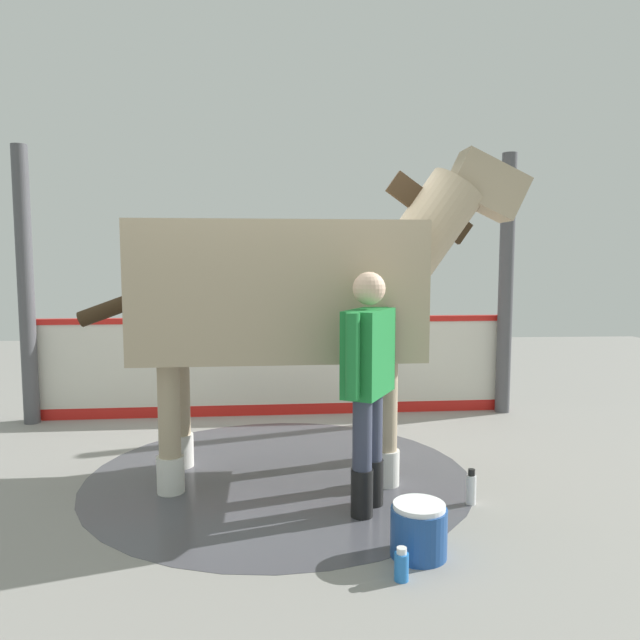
{
  "coord_description": "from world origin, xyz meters",
  "views": [
    {
      "loc": [
        4.86,
        0.17,
        1.69
      ],
      "look_at": [
        0.65,
        0.4,
        1.27
      ],
      "focal_mm": 33.14,
      "sensor_mm": 36.0,
      "label": 1
    }
  ],
  "objects_px": {
    "horse": "(293,291)",
    "wash_bucket": "(419,530)",
    "bottle_shampoo": "(471,488)",
    "bottle_spray": "(401,565)",
    "handler": "(368,376)"
  },
  "relations": [
    {
      "from": "horse",
      "to": "bottle_spray",
      "type": "height_order",
      "value": "horse"
    },
    {
      "from": "bottle_shampoo",
      "to": "bottle_spray",
      "type": "relative_size",
      "value": 1.39
    },
    {
      "from": "horse",
      "to": "wash_bucket",
      "type": "distance_m",
      "value": 2.0
    },
    {
      "from": "horse",
      "to": "bottle_shampoo",
      "type": "height_order",
      "value": "horse"
    },
    {
      "from": "handler",
      "to": "bottle_shampoo",
      "type": "xyz_separation_m",
      "value": [
        -0.06,
        0.74,
        -0.82
      ]
    },
    {
      "from": "horse",
      "to": "bottle_spray",
      "type": "bearing_deg",
      "value": -72.79
    },
    {
      "from": "bottle_shampoo",
      "to": "bottle_spray",
      "type": "height_order",
      "value": "bottle_shampoo"
    },
    {
      "from": "handler",
      "to": "bottle_shampoo",
      "type": "relative_size",
      "value": 6.47
    },
    {
      "from": "handler",
      "to": "bottle_shampoo",
      "type": "distance_m",
      "value": 1.1
    },
    {
      "from": "wash_bucket",
      "to": "bottle_spray",
      "type": "distance_m",
      "value": 0.31
    },
    {
      "from": "handler",
      "to": "bottle_shampoo",
      "type": "height_order",
      "value": "handler"
    },
    {
      "from": "wash_bucket",
      "to": "horse",
      "type": "bearing_deg",
      "value": -152.14
    },
    {
      "from": "bottle_spray",
      "to": "wash_bucket",
      "type": "bearing_deg",
      "value": 149.79
    },
    {
      "from": "wash_bucket",
      "to": "bottle_spray",
      "type": "bearing_deg",
      "value": -30.21
    },
    {
      "from": "wash_bucket",
      "to": "bottle_shampoo",
      "type": "distance_m",
      "value": 0.88
    }
  ]
}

